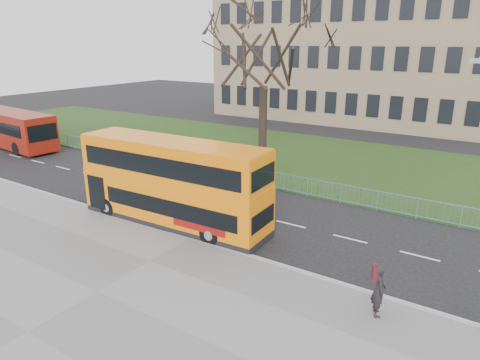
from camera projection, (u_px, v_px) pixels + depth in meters
The scene contains 10 objects.
ground at pixel (211, 228), 20.55m from camera, with size 120.00×120.00×0.00m, color black.
pavement at pixel (98, 293), 15.15m from camera, with size 80.00×10.50×0.12m, color slate.
kerb at pixel (191, 239), 19.30m from camera, with size 80.00×0.20×0.14m, color #969699.
grass_verge at pixel (326, 161), 31.94m from camera, with size 80.00×15.40×0.08m, color #1F3413.
guard_railing at pixel (277, 181), 25.65m from camera, with size 40.00×0.12×1.10m, color #6D9DC1, non-canonical shape.
bare_tree at pixel (264, 69), 27.97m from camera, with size 9.41×9.41×13.44m, color black, non-canonical shape.
civic_building at pixel (358, 55), 48.88m from camera, with size 30.00×15.00×14.00m, color #867155.
yellow_bus at pixel (173, 181), 20.43m from camera, with size 9.88×2.67×4.11m.
red_bus at pixel (8, 127), 36.23m from camera, with size 11.63×3.56×3.02m.
pedestrian at pixel (379, 290), 13.61m from camera, with size 0.65×0.43×1.79m, color black.
Camera 1 is at (11.42, -15.03, 8.57)m, focal length 32.00 mm.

